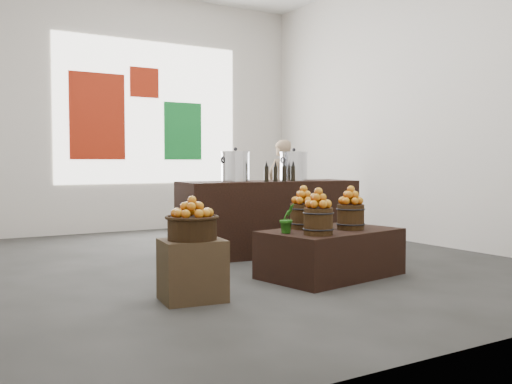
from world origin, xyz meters
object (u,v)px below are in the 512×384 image
stock_pot_left (235,167)px  shopper (281,187)px  wicker_basket (192,228)px  crate (192,270)px  counter (269,218)px  stock_pot_center (294,167)px  display_table (331,253)px

stock_pot_left → shopper: size_ratio=0.23×
wicker_basket → stock_pot_left: (1.39, 1.75, 0.49)m
crate → stock_pot_left: size_ratio=1.47×
crate → counter: (1.85, 1.71, 0.20)m
stock_pot_left → stock_pot_center: size_ratio=1.00×
stock_pot_left → display_table: bearing=-81.3°
crate → stock_pot_left: bearing=51.6°
wicker_basket → counter: bearing=42.8°
stock_pot_center → shopper: (0.86, 1.58, -0.34)m
crate → display_table: bearing=6.9°
shopper → stock_pot_center: bearing=49.3°
wicker_basket → shopper: size_ratio=0.27×
wicker_basket → stock_pot_center: (2.20, 1.68, 0.49)m
crate → display_table: size_ratio=0.37×
stock_pot_left → counter: bearing=-4.8°
wicker_basket → stock_pot_center: size_ratio=1.18×
wicker_basket → stock_pot_left: size_ratio=1.18×
crate → stock_pot_left: stock_pot_left is taller
stock_pot_left → shopper: bearing=42.1°
wicker_basket → counter: 2.52m
crate → wicker_basket: bearing=0.0°
shopper → wicker_basket: bearing=34.7°
shopper → crate: bearing=34.7°
stock_pot_left → stock_pot_center: bearing=-4.8°
display_table → shopper: (1.44, 3.07, 0.52)m
crate → stock_pot_center: size_ratio=1.47×
counter → crate: bearing=-132.3°
shopper → display_table: bearing=52.7°
wicker_basket → shopper: bearing=46.8°
counter → stock_pot_center: stock_pot_center is taller
display_table → stock_pot_left: size_ratio=3.94×
display_table → stock_pot_left: bearing=89.0°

